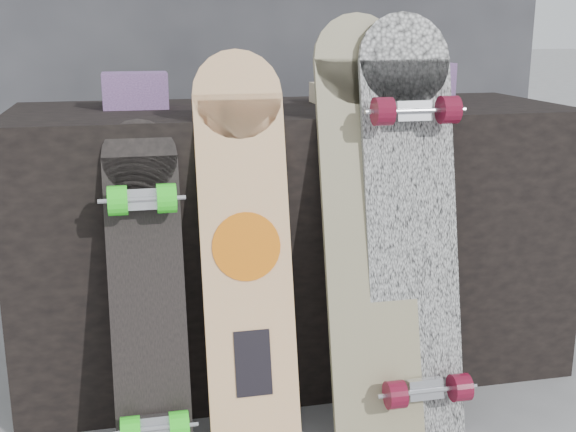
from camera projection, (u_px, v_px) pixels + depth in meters
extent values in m
cube|color=black|center=(293.00, 238.00, 2.20)|extent=(1.60, 0.60, 0.80)
cube|color=#303035|center=(245.00, 7.00, 2.82)|extent=(2.40, 0.20, 2.20)
cube|color=#513166|center=(135.00, 90.00, 2.05)|extent=(0.18, 0.12, 0.10)
cube|color=#513166|center=(425.00, 83.00, 2.20)|extent=(0.14, 0.14, 0.12)
cube|color=#D1B78C|center=(348.00, 93.00, 2.20)|extent=(0.22, 0.10, 0.06)
cube|color=beige|center=(248.00, 275.00, 1.78)|extent=(0.22, 0.25, 0.87)
cylinder|color=beige|center=(237.00, 94.00, 1.78)|extent=(0.22, 0.07, 0.22)
cylinder|color=orange|center=(246.00, 247.00, 1.77)|extent=(0.17, 0.05, 0.16)
cube|color=black|center=(253.00, 363.00, 1.77)|extent=(0.09, 0.05, 0.16)
cube|color=beige|center=(370.00, 252.00, 1.83)|extent=(0.24, 0.27, 0.95)
cylinder|color=beige|center=(359.00, 59.00, 1.83)|extent=(0.24, 0.08, 0.23)
cube|color=silver|center=(412.00, 250.00, 1.85)|extent=(0.24, 0.23, 0.95)
cylinder|color=silver|center=(404.00, 60.00, 1.83)|extent=(0.24, 0.07, 0.24)
cube|color=silver|center=(425.00, 389.00, 1.82)|extent=(0.09, 0.04, 0.06)
cylinder|color=maroon|center=(395.00, 395.00, 1.78)|extent=(0.04, 0.07, 0.07)
cylinder|color=maroon|center=(460.00, 387.00, 1.81)|extent=(0.05, 0.07, 0.07)
cube|color=silver|center=(413.00, 112.00, 1.79)|extent=(0.09, 0.04, 0.06)
cylinder|color=maroon|center=(383.00, 111.00, 1.75)|extent=(0.04, 0.07, 0.07)
cylinder|color=maroon|center=(448.00, 110.00, 1.79)|extent=(0.05, 0.07, 0.07)
cube|color=black|center=(148.00, 311.00, 1.74)|extent=(0.18, 0.20, 0.73)
cylinder|color=black|center=(139.00, 157.00, 1.74)|extent=(0.18, 0.06, 0.18)
cube|color=silver|center=(155.00, 426.00, 1.70)|extent=(0.09, 0.04, 0.06)
cylinder|color=#2CF422|center=(131.00, 431.00, 1.67)|extent=(0.04, 0.07, 0.07)
cylinder|color=#2CF422|center=(179.00, 426.00, 1.69)|extent=(0.05, 0.07, 0.07)
cube|color=silver|center=(142.00, 200.00, 1.70)|extent=(0.09, 0.04, 0.06)
cylinder|color=#2CF422|center=(118.00, 201.00, 1.66)|extent=(0.04, 0.07, 0.07)
cylinder|color=#2CF422|center=(166.00, 198.00, 1.69)|extent=(0.05, 0.07, 0.07)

